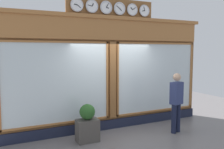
# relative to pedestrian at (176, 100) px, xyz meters

# --- Properties ---
(shop_facade) EXTENTS (6.41, 0.42, 3.80)m
(shop_facade) POSITION_rel_pedestrian_xyz_m (1.47, -1.23, 0.75)
(shop_facade) COLOR brown
(shop_facade) RESTS_ON ground_plane
(pedestrian) EXTENTS (0.40, 0.30, 1.69)m
(pedestrian) POSITION_rel_pedestrian_xyz_m (0.00, 0.00, 0.00)
(pedestrian) COLOR #191E38
(pedestrian) RESTS_ON ground_plane
(planter_box) EXTENTS (0.56, 0.36, 0.57)m
(planter_box) POSITION_rel_pedestrian_xyz_m (2.50, -0.44, -0.64)
(planter_box) COLOR #4C4742
(planter_box) RESTS_ON ground_plane
(planter_shrub) EXTENTS (0.40, 0.40, 0.40)m
(planter_shrub) POSITION_rel_pedestrian_xyz_m (2.50, -0.44, -0.16)
(planter_shrub) COLOR #285623
(planter_shrub) RESTS_ON planter_box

